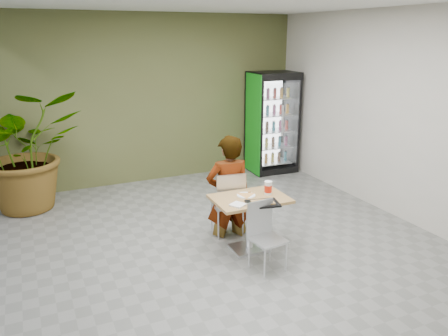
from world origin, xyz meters
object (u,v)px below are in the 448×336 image
Objects in this scene: chair_near at (264,230)px; cafeteria_tray at (263,203)px; soda_cup at (268,188)px; seated_woman at (228,196)px; potted_plant at (26,151)px; dining_table at (250,213)px; beverage_fridge at (272,123)px; chair_far at (229,199)px.

cafeteria_tray is at bearing 58.68° from chair_near.
soda_cup reaches higher than chair_near.
potted_plant is at bearing -34.54° from seated_woman.
cafeteria_tray is 0.20× the size of potted_plant.
dining_table is 0.41m from soda_cup.
beverage_fridge is (2.09, 3.30, 0.28)m from cafeteria_tray.
dining_table is at bearing -179.04° from soda_cup.
seated_woman is 0.86× the size of beverage_fridge.
beverage_fridge reaches higher than chair_far.
cafeteria_tray is at bearing -119.81° from beverage_fridge.
soda_cup is (0.34, -0.49, 0.28)m from chair_far.
seated_woman is at bearing -42.14° from potted_plant.
soda_cup is at bearing -118.98° from beverage_fridge.
beverage_fridge reaches higher than chair_near.
dining_table is 5.38× the size of soda_cup.
cafeteria_tray is at bearing -130.12° from soda_cup.
potted_plant is at bearing -35.30° from chair_far.
dining_table is at bearing 76.21° from chair_near.
potted_plant reaches higher than cafeteria_tray.
chair_near is at bearing -119.40° from beverage_fridge.
chair_near is 0.41× the size of beverage_fridge.
potted_plant is at bearing -175.64° from beverage_fridge.
potted_plant reaches higher than chair_near.
beverage_fridge reaches higher than cafeteria_tray.
cafeteria_tray is at bearing 104.87° from chair_far.
chair_far is at bearing 83.79° from chair_near.
beverage_fridge reaches higher than potted_plant.
potted_plant is at bearing 130.07° from cafeteria_tray.
seated_woman is 3.32m from beverage_fridge.
dining_table is 0.50m from chair_far.
dining_table is 0.36m from cafeteria_tray.
potted_plant is (-2.55, 2.37, 0.43)m from chair_far.
potted_plant reaches higher than seated_woman.
beverage_fridge is at bearing 58.48° from soda_cup.
cafeteria_tray is (-0.24, -0.29, -0.08)m from soda_cup.
beverage_fridge is (2.18, 3.50, 0.54)m from chair_near.
seated_woman reaches higher than dining_table.
chair_near is 4.67× the size of soda_cup.
chair_far is 0.66m from soda_cup.
potted_plant is at bearing 132.40° from dining_table.
beverage_fridge is (2.12, 3.01, 0.50)m from dining_table.
soda_cup is 0.09× the size of beverage_fridge.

